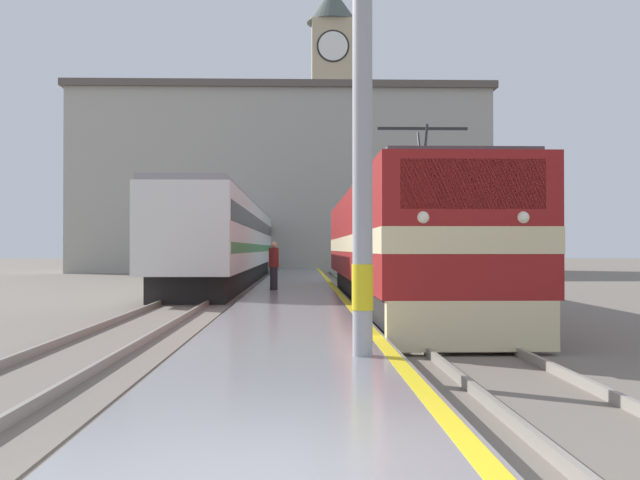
{
  "coord_description": "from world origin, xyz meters",
  "views": [
    {
      "loc": [
        0.16,
        -4.63,
        1.73
      ],
      "look_at": [
        0.96,
        26.56,
        2.09
      ],
      "focal_mm": 42.0,
      "sensor_mm": 36.0,
      "label": 1
    }
  ],
  "objects_px": {
    "passenger_train": "(241,242)",
    "person_on_platform": "(274,265)",
    "clock_tower": "(332,118)",
    "locomotive_train": "(395,247)",
    "catenary_mast": "(367,35)"
  },
  "relations": [
    {
      "from": "person_on_platform",
      "to": "clock_tower",
      "type": "distance_m",
      "value": 43.65
    },
    {
      "from": "passenger_train",
      "to": "catenary_mast",
      "type": "relative_size",
      "value": 5.18
    },
    {
      "from": "locomotive_train",
      "to": "person_on_platform",
      "type": "bearing_deg",
      "value": 133.53
    },
    {
      "from": "locomotive_train",
      "to": "catenary_mast",
      "type": "bearing_deg",
      "value": -98.97
    },
    {
      "from": "locomotive_train",
      "to": "person_on_platform",
      "type": "distance_m",
      "value": 5.33
    },
    {
      "from": "clock_tower",
      "to": "locomotive_train",
      "type": "bearing_deg",
      "value": -90.11
    },
    {
      "from": "person_on_platform",
      "to": "passenger_train",
      "type": "bearing_deg",
      "value": 97.99
    },
    {
      "from": "person_on_platform",
      "to": "clock_tower",
      "type": "height_order",
      "value": "clock_tower"
    },
    {
      "from": "catenary_mast",
      "to": "person_on_platform",
      "type": "relative_size",
      "value": 5.2
    },
    {
      "from": "catenary_mast",
      "to": "clock_tower",
      "type": "distance_m",
      "value": 58.08
    },
    {
      "from": "locomotive_train",
      "to": "passenger_train",
      "type": "bearing_deg",
      "value": 105.59
    },
    {
      "from": "locomotive_train",
      "to": "clock_tower",
      "type": "bearing_deg",
      "value": 89.89
    },
    {
      "from": "person_on_platform",
      "to": "clock_tower",
      "type": "xyz_separation_m",
      "value": [
        3.74,
        41.72,
        12.28
      ]
    },
    {
      "from": "passenger_train",
      "to": "person_on_platform",
      "type": "relative_size",
      "value": 26.98
    },
    {
      "from": "locomotive_train",
      "to": "clock_tower",
      "type": "height_order",
      "value": "clock_tower"
    }
  ]
}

